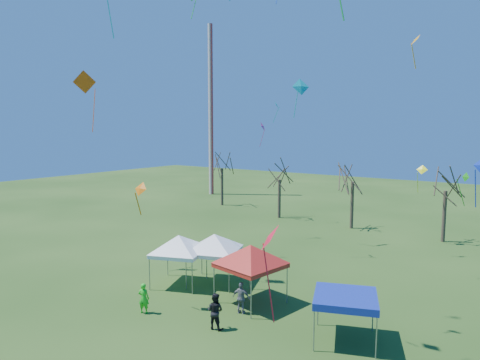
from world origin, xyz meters
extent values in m
plane|color=#204014|center=(0.00, 0.00, 0.00)|extent=(140.00, 140.00, 0.00)
cylinder|color=silver|center=(-28.00, 34.00, 12.50)|extent=(0.70, 0.70, 25.00)
cylinder|color=#3D2D21|center=(-20.85, 27.38, 2.39)|extent=(0.32, 0.32, 4.78)
cylinder|color=#3D2D21|center=(-10.77, 24.65, 2.14)|extent=(0.32, 0.32, 4.28)
cylinder|color=#3D2D21|center=(-2.37, 24.38, 2.32)|extent=(0.32, 0.32, 4.64)
cylinder|color=#3D2D21|center=(6.03, 24.04, 2.24)|extent=(0.32, 0.32, 4.49)
cylinder|color=gray|center=(-6.41, 1.39, 0.98)|extent=(0.06, 0.06, 1.96)
cylinder|color=gray|center=(-7.41, 3.94, 0.98)|extent=(0.06, 0.06, 1.96)
cylinder|color=gray|center=(-3.85, 2.39, 0.98)|extent=(0.06, 0.06, 1.96)
cylinder|color=gray|center=(-4.86, 4.95, 0.98)|extent=(0.06, 0.06, 1.96)
cube|color=white|center=(-5.63, 3.17, 2.08)|extent=(3.81, 3.81, 0.24)
pyramid|color=white|center=(-5.63, 3.17, 3.18)|extent=(3.87, 3.87, 0.98)
cylinder|color=gray|center=(-4.77, 2.88, 0.98)|extent=(0.06, 0.06, 1.97)
cylinder|color=gray|center=(-5.71, 5.46, 0.98)|extent=(0.06, 0.06, 1.97)
cylinder|color=gray|center=(-2.19, 3.81, 0.98)|extent=(0.06, 0.06, 1.97)
cylinder|color=gray|center=(-3.12, 6.40, 0.98)|extent=(0.06, 0.06, 1.97)
cube|color=white|center=(-3.95, 4.64, 2.08)|extent=(3.78, 3.78, 0.24)
pyramid|color=white|center=(-3.95, 4.64, 3.19)|extent=(3.92, 3.92, 0.98)
cylinder|color=gray|center=(-2.01, 2.16, 1.04)|extent=(0.06, 0.06, 2.08)
cylinder|color=gray|center=(-1.48, 5.02, 1.04)|extent=(0.06, 0.06, 2.08)
cylinder|color=gray|center=(0.85, 1.63, 1.04)|extent=(0.06, 0.06, 2.08)
cylinder|color=gray|center=(1.38, 4.49, 1.04)|extent=(0.06, 0.06, 2.08)
cube|color=#AB1810|center=(-0.32, 3.32, 2.20)|extent=(3.63, 3.63, 0.25)
pyramid|color=#AB1810|center=(-0.32, 3.32, 3.36)|extent=(4.33, 4.33, 1.04)
cylinder|color=gray|center=(4.91, 0.52, 0.94)|extent=(0.06, 0.06, 1.87)
cylinder|color=gray|center=(3.97, 2.96, 0.94)|extent=(0.06, 0.06, 1.87)
cylinder|color=gray|center=(7.36, 1.46, 0.94)|extent=(0.06, 0.06, 1.87)
cylinder|color=gray|center=(6.42, 3.91, 0.94)|extent=(0.06, 0.06, 1.87)
cube|color=navy|center=(5.67, 2.21, 1.98)|extent=(3.63, 3.63, 0.22)
cube|color=navy|center=(5.67, 2.21, 2.15)|extent=(3.63, 3.63, 0.11)
imported|color=#20CC20|center=(-4.21, -1.07, 0.82)|extent=(0.71, 0.60, 1.64)
imported|color=black|center=(0.01, -0.29, 0.90)|extent=(0.98, 0.82, 1.80)
imported|color=slate|center=(0.06, 1.88, 0.85)|extent=(1.06, 0.61, 1.71)
cone|color=red|center=(5.30, -3.99, 6.16)|extent=(1.14, 1.29, 0.97)
cube|color=red|center=(5.20, -3.82, 4.49)|extent=(0.39, 0.25, 2.80)
cone|color=orange|center=(-4.79, -0.58, 6.60)|extent=(0.85, 0.51, 0.75)
cube|color=orange|center=(-4.99, -0.59, 5.76)|extent=(0.07, 0.44, 1.28)
cone|color=orange|center=(6.47, 9.38, 14.64)|extent=(0.82, 0.89, 0.60)
cube|color=orange|center=(6.39, 9.50, 13.77)|extent=(0.30, 0.21, 1.38)
cone|color=#0B9FAB|center=(-4.04, 16.30, 13.26)|extent=(1.45, 1.54, 1.44)
cube|color=#0B9FAB|center=(-4.32, 15.98, 11.79)|extent=(0.70, 0.61, 2.21)
cone|color=#EE3590|center=(-12.30, 23.60, 10.10)|extent=(0.87, 1.23, 1.04)
cube|color=#EE3590|center=(-12.22, 23.33, 8.83)|extent=(0.59, 0.22, 1.98)
cube|color=#0DB7C4|center=(-9.98, 1.90, 17.06)|extent=(0.10, 0.66, 3.26)
cube|color=#1BA419|center=(-12.97, 13.24, 20.13)|extent=(0.09, 0.66, 1.83)
cone|color=#FAFF1A|center=(4.44, 22.18, 6.39)|extent=(0.92, 0.58, 0.80)
cube|color=#FAFF1A|center=(4.14, 22.16, 5.27)|extent=(0.06, 0.64, 1.79)
cone|color=#0CC1AF|center=(-10.18, 22.87, 12.30)|extent=(0.80, 1.02, 0.83)
cube|color=#0CC1AF|center=(-10.06, 22.58, 11.25)|extent=(0.63, 0.29, 1.67)
cone|color=#1A9316|center=(7.78, 21.74, 6.00)|extent=(0.70, 0.68, 0.80)
cube|color=#1A9316|center=(7.47, 22.03, 4.69)|extent=(0.64, 0.67, 2.24)
cube|color=#16932C|center=(6.37, -0.96, 14.14)|extent=(0.31, 0.05, 1.15)
cone|color=#EB4E0C|center=(-13.10, 2.12, 12.94)|extent=(1.47, 1.29, 1.56)
cube|color=#EB4E0C|center=(-12.68, 2.46, 11.06)|extent=(0.73, 0.90, 3.00)
cube|color=#1232C9|center=(9.86, 9.26, 6.66)|extent=(0.13, 0.52, 2.04)
camera|label=1|loc=(12.55, -15.94, 9.73)|focal=32.00mm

